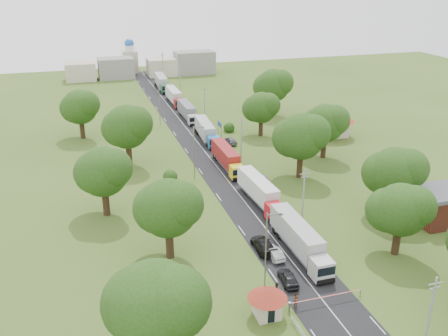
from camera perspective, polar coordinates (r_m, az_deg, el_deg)
name	(u,v)px	position (r m, az deg, el deg)	size (l,w,h in m)	color
ground	(251,210)	(79.55, 3.10, -4.79)	(260.00, 260.00, 0.00)	#3B551C
road	(216,166)	(96.92, -0.93, 0.28)	(8.00, 200.00, 0.04)	black
boom_barrier	(315,299)	(59.10, 10.37, -14.56)	(9.22, 0.35, 1.18)	slate
guard_booth	(267,299)	(56.26, 4.97, -14.74)	(4.40, 4.40, 3.45)	beige
info_sign	(220,127)	(110.90, -0.51, 4.74)	(0.12, 3.10, 4.10)	slate
pole_0	(430,315)	(53.67, 22.46, -15.28)	(1.60, 0.24, 9.00)	gray
pole_1	(303,197)	(73.73, 9.06, -3.25)	(1.60, 0.24, 9.00)	gray
pole_2	(241,138)	(97.77, 1.99, 3.39)	(1.60, 0.24, 9.00)	gray
pole_3	(204,104)	(123.50, -2.24, 7.32)	(1.60, 0.24, 9.00)	gray
pole_4	(180,81)	(150.04, -5.04, 9.87)	(1.60, 0.24, 9.00)	gray
pole_5	(163,65)	(177.03, -7.02, 11.62)	(1.60, 0.24, 9.00)	gray
lamp_0	(267,247)	(58.82, 4.95, -8.98)	(2.03, 0.22, 10.00)	slate
lamp_1	(195,150)	(89.16, -3.36, 2.10)	(2.03, 0.22, 10.00)	slate
lamp_2	(160,103)	(122.02, -7.34, 7.40)	(2.03, 0.22, 10.00)	slate
tree_2	(400,209)	(68.79, 19.49, -4.46)	(8.00, 8.00, 10.10)	#382616
tree_3	(395,172)	(79.21, 18.92, -0.40)	(8.80, 8.80, 11.07)	#382616
tree_4	(301,136)	(90.02, 8.79, 3.62)	(9.60, 9.60, 12.05)	#382616
tree_5	(325,123)	(100.95, 11.47, 5.07)	(8.80, 8.80, 11.07)	#382616
tree_6	(261,107)	(113.09, 4.26, 6.92)	(8.00, 8.00, 10.10)	#382616
tree_7	(273,85)	(129.62, 5.63, 9.37)	(9.60, 9.60, 12.05)	#382616
tree_9	(155,304)	(46.36, -7.87, -15.18)	(9.60, 9.60, 12.05)	#382616
tree_10	(168,208)	(64.26, -6.45, -4.52)	(8.80, 8.80, 11.07)	#382616
tree_11	(103,171)	(77.26, -13.68, -0.37)	(8.80, 8.80, 11.07)	#382616
tree_12	(127,126)	(96.32, -11.05, 4.68)	(9.60, 9.60, 12.05)	#382616
tree_13	(80,107)	(115.35, -16.16, 6.73)	(8.80, 8.80, 11.07)	#382616
house_brick	(442,206)	(81.61, 23.65, -3.95)	(8.60, 6.60, 5.20)	maroon
house_cream	(331,121)	(115.64, 12.13, 5.30)	(10.08, 10.08, 5.80)	beige
distant_town	(147,67)	(181.35, -8.82, 11.39)	(52.00, 8.00, 8.00)	gray
church	(130,58)	(188.26, -10.67, 12.24)	(5.00, 5.00, 12.30)	beige
truck_0	(299,239)	(67.67, 8.60, -8.00)	(2.61, 15.05, 4.18)	#BCBCBC
truck_1	(260,192)	(80.78, 4.11, -2.70)	(3.08, 14.59, 4.03)	red
truck_2	(227,158)	(95.14, 0.33, 1.19)	(2.43, 14.01, 3.88)	yellow
truck_3	(206,131)	(110.86, -2.07, 4.25)	(3.22, 14.50, 4.00)	#1C66AC
truck_4	(187,111)	(127.22, -4.20, 6.48)	(2.48, 13.79, 3.82)	#B6B6B6
truck_5	(174,96)	(142.78, -5.71, 8.16)	(2.54, 14.28, 3.96)	maroon
truck_6	(162,82)	(160.65, -7.15, 9.69)	(3.24, 15.40, 4.25)	#25643A
car_lane_front	(288,278)	(62.41, 7.35, -12.34)	(1.72, 4.29, 1.46)	black
car_lane_mid	(274,253)	(67.14, 5.73, -9.62)	(1.47, 4.21, 1.39)	#ABAEB4
car_lane_rear	(263,245)	(68.51, 4.52, -8.76)	(2.28, 5.60, 1.63)	black
car_verge_near	(262,179)	(89.04, 4.37, -1.30)	(2.35, 5.09, 1.41)	#B5B5B5
car_verge_far	(230,141)	(108.74, 0.73, 3.14)	(1.77, 4.39, 1.50)	#56585E
pedestrian_near	(296,301)	(58.66, 8.21, -14.76)	(0.62, 0.41, 1.70)	gray
pedestrian_booth	(277,290)	(60.04, 6.03, -13.69)	(0.81, 0.63, 1.67)	gray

